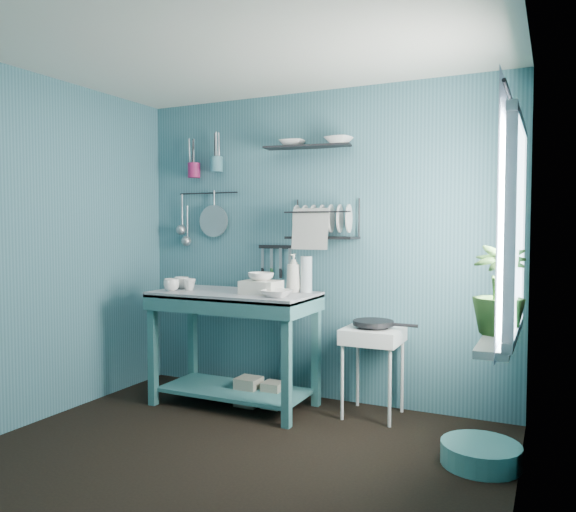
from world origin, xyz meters
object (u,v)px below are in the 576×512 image
at_px(soap_bottle, 294,273).
at_px(wash_tub, 261,287).
at_px(mug_right, 181,283).
at_px(frying_pan, 373,323).
at_px(storage_tin_small, 273,395).
at_px(dish_rack, 322,219).
at_px(water_bottle, 306,274).
at_px(colander, 214,221).
at_px(utensil_cup_teal, 217,164).
at_px(work_counter, 234,349).
at_px(floor_basin, 481,454).
at_px(potted_plant, 499,289).
at_px(mug_mid, 189,284).
at_px(storage_tin_large, 249,391).
at_px(utensil_cup_magenta, 194,170).
at_px(mug_left, 171,285).
at_px(hotplate_stand, 373,372).

bearing_deg(soap_bottle, wash_tub, -127.69).
xyz_separation_m(mug_right, frying_pan, (1.56, 0.23, -0.25)).
bearing_deg(soap_bottle, storage_tin_small, -135.00).
height_order(wash_tub, dish_rack, dish_rack).
height_order(mug_right, soap_bottle, soap_bottle).
xyz_separation_m(dish_rack, storage_tin_small, (-0.30, -0.27, -1.37)).
xyz_separation_m(water_bottle, colander, (-0.98, 0.21, 0.42)).
bearing_deg(frying_pan, utensil_cup_teal, 173.33).
bearing_deg(storage_tin_small, colander, 155.41).
xyz_separation_m(utensil_cup_teal, colander, (-0.05, 0.03, -0.49)).
distance_m(work_counter, floor_basin, 1.96).
xyz_separation_m(wash_tub, water_bottle, (0.27, 0.24, 0.09)).
xyz_separation_m(mug_right, potted_plant, (2.49, -0.57, 0.13)).
bearing_deg(storage_tin_small, mug_mid, -168.37).
height_order(wash_tub, storage_tin_small, wash_tub).
bearing_deg(storage_tin_large, storage_tin_small, 8.53).
distance_m(colander, potted_plant, 2.67).
bearing_deg(mug_mid, floor_basin, -6.88).
bearing_deg(mug_mid, colander, 99.68).
relative_size(water_bottle, colander, 1.00).
distance_m(utensil_cup_magenta, utensil_cup_teal, 0.24).
height_order(mug_right, water_bottle, water_bottle).
distance_m(water_bottle, utensil_cup_magenta, 1.46).
relative_size(colander, storage_tin_small, 1.40).
relative_size(work_counter, floor_basin, 2.73).
distance_m(potted_plant, storage_tin_large, 2.21).
bearing_deg(utensil_cup_magenta, utensil_cup_teal, 0.00).
bearing_deg(mug_left, wash_tub, 10.86).
relative_size(mug_right, water_bottle, 0.44).
distance_m(mug_right, utensil_cup_magenta, 1.05).
bearing_deg(storage_tin_small, soap_bottle, 45.00).
bearing_deg(mug_right, soap_bottle, 12.26).
bearing_deg(floor_basin, hotplate_stand, 146.01).
xyz_separation_m(dish_rack, floor_basin, (1.29, -0.68, -1.41)).
height_order(mug_right, floor_basin, mug_right).
distance_m(mug_left, mug_mid, 0.14).
bearing_deg(mug_right, storage_tin_large, 4.76).
distance_m(mug_left, storage_tin_small, 1.18).
relative_size(soap_bottle, utensil_cup_teal, 2.30).
bearing_deg(storage_tin_large, work_counter, -153.43).
height_order(work_counter, utensil_cup_teal, utensil_cup_teal).
relative_size(utensil_cup_magenta, potted_plant, 0.27).
bearing_deg(utensil_cup_teal, storage_tin_small, -24.22).
bearing_deg(storage_tin_large, utensil_cup_teal, 145.59).
distance_m(hotplate_stand, colander, 1.90).
height_order(hotplate_stand, colander, colander).
distance_m(wash_tub, floor_basin, 1.89).
height_order(dish_rack, storage_tin_small, dish_rack).
distance_m(work_counter, utensil_cup_teal, 1.60).
xyz_separation_m(mug_mid, colander, (-0.08, 0.49, 0.51)).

